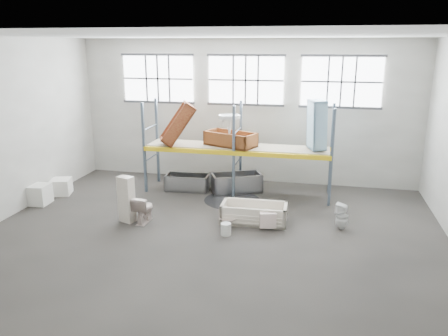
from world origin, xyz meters
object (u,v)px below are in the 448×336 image
(toilet_beige, at_px, (144,209))
(bathtub_beige, at_px, (254,213))
(rust_tub_flat, at_px, (231,139))
(bucket, at_px, (226,229))
(toilet_white, at_px, (342,216))
(blue_tub_upright, at_px, (317,125))
(cistern_tall, at_px, (126,199))
(steel_tub_right, at_px, (236,182))
(carton_near, at_px, (37,194))
(steel_tub_left, at_px, (187,182))

(toilet_beige, bearing_deg, bathtub_beige, -164.83)
(rust_tub_flat, height_order, bucket, rust_tub_flat)
(bathtub_beige, xyz_separation_m, toilet_white, (2.37, 0.04, 0.10))
(blue_tub_upright, bearing_deg, rust_tub_flat, -179.77)
(bathtub_beige, height_order, cistern_tall, cistern_tall)
(toilet_white, height_order, steel_tub_right, toilet_white)
(toilet_beige, relative_size, toilet_white, 1.07)
(cistern_tall, relative_size, blue_tub_upright, 0.86)
(rust_tub_flat, bearing_deg, bucket, -80.15)
(steel_tub_right, relative_size, blue_tub_upright, 1.08)
(toilet_beige, height_order, toilet_white, toilet_beige)
(rust_tub_flat, distance_m, carton_near, 6.30)
(cistern_tall, height_order, steel_tub_left, cistern_tall)
(toilet_white, relative_size, rust_tub_flat, 0.44)
(rust_tub_flat, xyz_separation_m, carton_near, (-5.63, -2.40, -1.51))
(bucket, bearing_deg, rust_tub_flat, 99.85)
(steel_tub_right, bearing_deg, carton_near, -156.22)
(toilet_beige, relative_size, rust_tub_flat, 0.47)
(steel_tub_left, xyz_separation_m, steel_tub_right, (1.65, 0.25, 0.03))
(steel_tub_right, xyz_separation_m, rust_tub_flat, (-0.18, -0.16, 1.52))
(bathtub_beige, relative_size, steel_tub_left, 1.24)
(cistern_tall, bearing_deg, bathtub_beige, 31.29)
(cistern_tall, xyz_separation_m, toilet_white, (5.84, 0.77, -0.29))
(toilet_beige, distance_m, carton_near, 3.86)
(blue_tub_upright, bearing_deg, toilet_white, -70.81)
(cistern_tall, bearing_deg, toilet_beige, 26.35)
(toilet_beige, bearing_deg, rust_tub_flat, -118.35)
(carton_near, bearing_deg, steel_tub_left, 29.00)
(toilet_beige, height_order, steel_tub_left, toilet_beige)
(cistern_tall, distance_m, blue_tub_upright, 6.16)
(bathtub_beige, distance_m, steel_tub_left, 3.50)
(toilet_white, height_order, carton_near, toilet_white)
(toilet_white, distance_m, rust_tub_flat, 4.49)
(bathtub_beige, bearing_deg, toilet_beige, -168.98)
(rust_tub_flat, bearing_deg, steel_tub_left, -176.40)
(toilet_beige, bearing_deg, bucket, 174.50)
(toilet_beige, bearing_deg, cistern_tall, 9.47)
(toilet_beige, relative_size, steel_tub_left, 0.53)
(toilet_beige, distance_m, steel_tub_left, 2.98)
(steel_tub_left, relative_size, steel_tub_right, 0.89)
(toilet_white, bearing_deg, bathtub_beige, -75.09)
(toilet_beige, relative_size, bucket, 2.45)
(steel_tub_left, bearing_deg, steel_tub_right, 8.75)
(bathtub_beige, height_order, bucket, bathtub_beige)
(toilet_beige, bearing_deg, steel_tub_left, -94.30)
(cistern_tall, xyz_separation_m, blue_tub_upright, (5.02, 3.12, 1.74))
(toilet_white, xyz_separation_m, carton_near, (-9.17, -0.06, -0.05))
(toilet_beige, xyz_separation_m, bucket, (2.42, -0.34, -0.23))
(steel_tub_right, distance_m, blue_tub_upright, 3.30)
(bathtub_beige, xyz_separation_m, cistern_tall, (-3.47, -0.73, 0.39))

